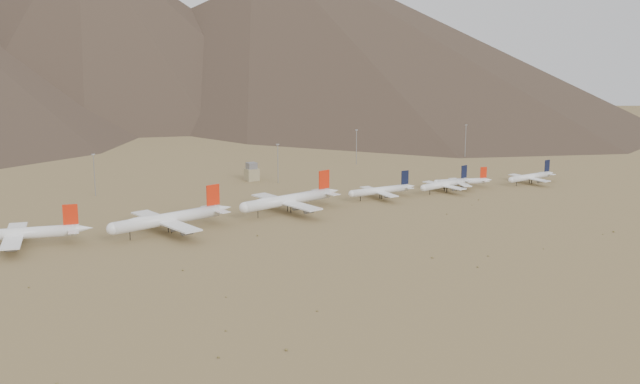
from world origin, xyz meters
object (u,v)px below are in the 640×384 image
narrowbody_a (382,190)px  narrowbody_b (446,184)px  widebody_centre (168,219)px  control_tower (252,173)px  widebody_east (288,200)px  widebody_west (17,234)px

narrowbody_a → narrowbody_b: (45.58, -3.80, -0.21)m
widebody_centre → narrowbody_a: size_ratio=1.50×
narrowbody_b → control_tower: (-88.27, 92.22, 0.55)m
narrowbody_a → control_tower: narrowbody_a is taller
widebody_centre → widebody_east: size_ratio=1.03×
widebody_east → narrowbody_a: (64.32, 3.08, -2.05)m
narrowbody_a → widebody_east: bearing=-175.8°
control_tower → widebody_east: bearing=-103.3°
widebody_east → widebody_centre: bearing=177.5°
widebody_east → narrowbody_b: (109.90, -0.73, -2.25)m
widebody_centre → narrowbody_a: (136.30, 12.06, -2.24)m
narrowbody_a → control_tower: 98.18m
widebody_west → widebody_centre: bearing=5.5°
widebody_centre → narrowbody_a: bearing=-5.2°
narrowbody_a → control_tower: (-42.68, 88.42, 0.34)m
widebody_west → control_tower: (162.75, 89.70, -1.19)m
widebody_west → narrowbody_a: (205.43, 1.28, -1.53)m
widebody_centre → control_tower: size_ratio=5.82×
narrowbody_b → widebody_centre: bearing=175.0°
narrowbody_b → widebody_west: bearing=171.9°
widebody_east → narrowbody_b: size_ratio=1.53×
widebody_centre → narrowbody_b: size_ratio=1.57×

